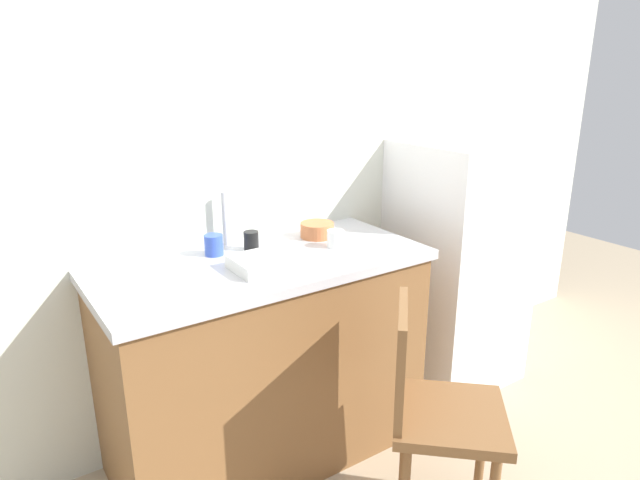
# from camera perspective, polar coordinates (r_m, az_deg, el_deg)

# --- Properties ---
(back_wall) EXTENTS (4.80, 0.10, 2.47)m
(back_wall) POSITION_cam_1_polar(r_m,az_deg,el_deg) (2.60, -5.28, 7.58)
(back_wall) COLOR silver
(back_wall) RESTS_ON ground_plane
(cabinet_base) EXTENTS (1.32, 0.60, 0.89)m
(cabinet_base) POSITION_cam_1_polar(r_m,az_deg,el_deg) (2.48, -5.58, -12.53)
(cabinet_base) COLOR brown
(cabinet_base) RESTS_ON ground_plane
(countertop) EXTENTS (1.36, 0.64, 0.04)m
(countertop) POSITION_cam_1_polar(r_m,az_deg,el_deg) (2.28, -5.92, -2.44)
(countertop) COLOR #B7B7BC
(countertop) RESTS_ON cabinet_base
(faucet) EXTENTS (0.02, 0.02, 0.24)m
(faucet) POSITION_cam_1_polar(r_m,az_deg,el_deg) (2.43, -9.70, 2.14)
(faucet) COLOR #B7B7BC
(faucet) RESTS_ON countertop
(refrigerator) EXTENTS (0.60, 0.57, 1.31)m
(refrigerator) POSITION_cam_1_polar(r_m,az_deg,el_deg) (3.08, 13.85, -2.37)
(refrigerator) COLOR white
(refrigerator) RESTS_ON ground_plane
(chair) EXTENTS (0.57, 0.57, 0.89)m
(chair) POSITION_cam_1_polar(r_m,az_deg,el_deg) (2.14, 11.47, -16.47)
(chair) COLOR brown
(chair) RESTS_ON ground_plane
(dish_tray) EXTENTS (0.28, 0.20, 0.05)m
(dish_tray) POSITION_cam_1_polar(r_m,az_deg,el_deg) (2.17, -5.26, -2.18)
(dish_tray) COLOR white
(dish_tray) RESTS_ON countertop
(terracotta_bowl) EXTENTS (0.15, 0.15, 0.07)m
(terracotta_bowl) POSITION_cam_1_polar(r_m,az_deg,el_deg) (2.54, -0.29, 1.05)
(terracotta_bowl) COLOR #C67042
(terracotta_bowl) RESTS_ON countertop
(cup_blue) EXTENTS (0.08, 0.08, 0.09)m
(cup_blue) POSITION_cam_1_polar(r_m,az_deg,el_deg) (2.34, -10.81, -0.50)
(cup_blue) COLOR blue
(cup_blue) RESTS_ON countertop
(cup_white) EXTENTS (0.07, 0.07, 0.07)m
(cup_white) POSITION_cam_1_polar(r_m,az_deg,el_deg) (2.40, 1.59, 0.14)
(cup_white) COLOR white
(cup_white) RESTS_ON countertop
(cup_black) EXTENTS (0.06, 0.06, 0.08)m
(cup_black) POSITION_cam_1_polar(r_m,az_deg,el_deg) (2.38, -7.05, -0.07)
(cup_black) COLOR black
(cup_black) RESTS_ON countertop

